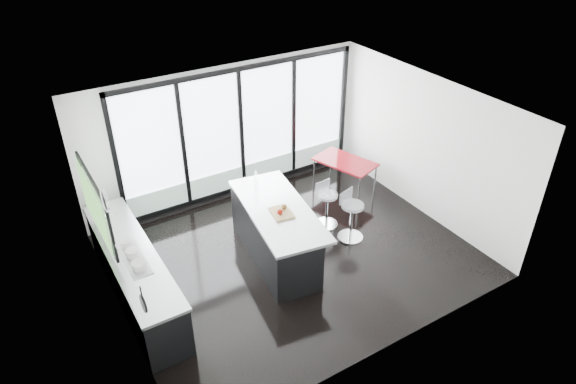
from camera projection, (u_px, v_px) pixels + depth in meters
floor at (292, 255)px, 9.23m from camera, size 6.00×5.00×0.00m
ceiling at (293, 110)px, 7.74m from camera, size 6.00×5.00×0.00m
wall_back at (240, 137)px, 10.46m from camera, size 6.00×0.09×2.80m
wall_front at (394, 275)px, 6.68m from camera, size 6.00×0.00×2.80m
wall_left at (105, 228)px, 7.28m from camera, size 0.26×5.00×2.80m
wall_right at (425, 146)px, 9.82m from camera, size 0.00×5.00×2.80m
counter_cabinets at (135, 275)px, 8.09m from camera, size 0.69×3.24×1.36m
island at (274, 232)px, 8.97m from camera, size 1.38×2.55×1.29m
bar_stool_near at (351, 221)px, 9.47m from camera, size 0.59×0.59×0.76m
bar_stool_far at (327, 210)px, 9.84m from camera, size 0.49×0.49×0.71m
red_table at (344, 175)px, 10.99m from camera, size 1.09×1.43×0.68m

